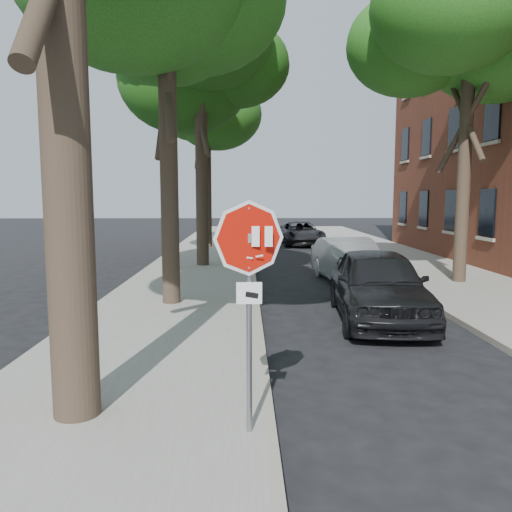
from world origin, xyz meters
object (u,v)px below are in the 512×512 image
Objects in this scene: tree_far at (206,110)px; tree_right at (468,48)px; stop_sign at (249,272)px; car_a at (378,285)px; car_d at (301,233)px; tree_mid_b at (200,57)px; car_b at (349,261)px.

tree_far and tree_right have the same top height.
tree_right is (6.68, 10.14, 5.26)m from stop_sign.
stop_sign is 0.55× the size of car_a.
stop_sign is 0.54× the size of car_d.
car_d is at bearing 82.26° from stop_sign.
tree_far is at bearing -161.03° from car_d.
car_d is at bearing 94.17° from car_a.
stop_sign is at bearing -83.05° from tree_mid_b.
tree_right is 1.97× the size of car_a.
tree_far reaches higher than car_d.
tree_mid_b is (-1.72, 14.15, 6.05)m from stop_sign.
tree_mid_b reaches higher than stop_sign.
car_a is 0.98× the size of car_d.
tree_far is at bearing 95.46° from stop_sign.
stop_sign is 13.23m from tree_right.
car_a is at bearing 62.27° from stop_sign.
car_b is (5.02, -3.70, -7.28)m from tree_mid_b.
car_a is 1.09× the size of car_b.
tree_right is 8.70m from car_a.
stop_sign is 0.28× the size of tree_far.
stop_sign is at bearing -100.89° from car_d.
car_d is (-0.14, 12.80, -0.05)m from car_b.
car_b is (-3.38, 0.31, -6.50)m from tree_right.
car_b is at bearing -92.52° from car_d.
tree_right is at bearing -51.66° from tree_far.
car_d is (5.18, 2.11, -6.54)m from tree_far.
car_d is at bearing 61.77° from tree_mid_b.
tree_far is 2.14× the size of car_b.
stop_sign is 21.88m from tree_far.
tree_far is 1.93× the size of car_d.
car_d is (4.88, 9.09, -7.32)m from tree_mid_b.
tree_mid_b is 2.38× the size of car_b.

